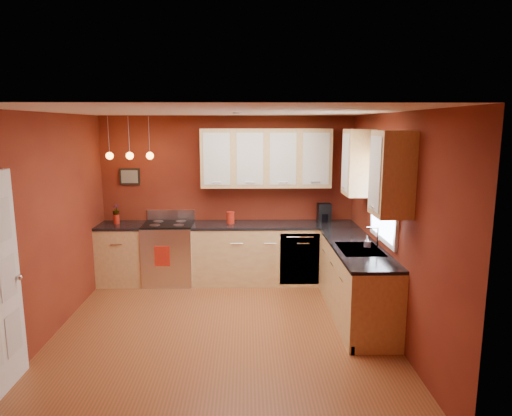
{
  "coord_description": "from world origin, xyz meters",
  "views": [
    {
      "loc": [
        0.29,
        -5.14,
        2.46
      ],
      "look_at": [
        0.43,
        1.0,
        1.33
      ],
      "focal_mm": 32.0,
      "sensor_mm": 36.0,
      "label": 1
    }
  ],
  "objects_px": {
    "coffee_maker": "(324,213)",
    "red_canister": "(231,218)",
    "sink": "(360,251)",
    "soap_pump": "(367,243)",
    "gas_range": "(169,253)"
  },
  "relations": [
    {
      "from": "gas_range",
      "to": "soap_pump",
      "type": "xyz_separation_m",
      "value": [
        2.68,
        -1.59,
        0.55
      ]
    },
    {
      "from": "sink",
      "to": "coffee_maker",
      "type": "bearing_deg",
      "value": 96.07
    },
    {
      "from": "gas_range",
      "to": "soap_pump",
      "type": "height_order",
      "value": "soap_pump"
    },
    {
      "from": "coffee_maker",
      "to": "red_canister",
      "type": "bearing_deg",
      "value": -179.59
    },
    {
      "from": "sink",
      "to": "soap_pump",
      "type": "distance_m",
      "value": 0.16
    },
    {
      "from": "red_canister",
      "to": "coffee_maker",
      "type": "relative_size",
      "value": 0.65
    },
    {
      "from": "sink",
      "to": "red_canister",
      "type": "bearing_deg",
      "value": 137.69
    },
    {
      "from": "soap_pump",
      "to": "sink",
      "type": "bearing_deg",
      "value": 121.05
    },
    {
      "from": "soap_pump",
      "to": "coffee_maker",
      "type": "bearing_deg",
      "value": 97.58
    },
    {
      "from": "soap_pump",
      "to": "gas_range",
      "type": "bearing_deg",
      "value": 149.24
    },
    {
      "from": "gas_range",
      "to": "red_canister",
      "type": "bearing_deg",
      "value": 0.32
    },
    {
      "from": "gas_range",
      "to": "soap_pump",
      "type": "bearing_deg",
      "value": -30.76
    },
    {
      "from": "coffee_maker",
      "to": "soap_pump",
      "type": "xyz_separation_m",
      "value": [
        0.23,
        -1.73,
        -0.04
      ]
    },
    {
      "from": "sink",
      "to": "soap_pump",
      "type": "relative_size",
      "value": 3.71
    },
    {
      "from": "sink",
      "to": "soap_pump",
      "type": "xyz_separation_m",
      "value": [
        0.06,
        -0.09,
        0.12
      ]
    }
  ]
}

